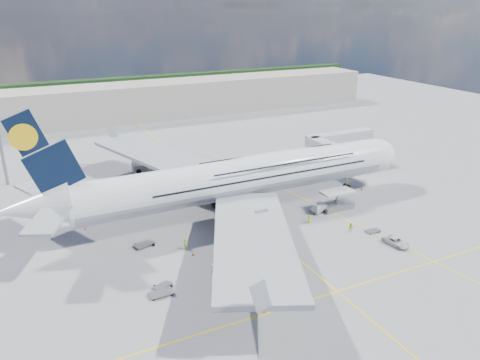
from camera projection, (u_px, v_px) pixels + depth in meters
name	position (u px, v px, depth m)	size (l,w,h in m)	color
ground	(267.00, 232.00, 81.13)	(300.00, 300.00, 0.00)	gray
taxi_line_main	(267.00, 232.00, 81.13)	(0.25, 220.00, 0.01)	yellow
taxi_line_cross	(337.00, 291.00, 64.30)	(120.00, 0.25, 0.01)	yellow
taxi_line_diag	(303.00, 198.00, 95.29)	(0.25, 100.00, 0.01)	yellow
airliner	(243.00, 177.00, 87.24)	(77.26, 79.15, 23.71)	white
jet_bridge	(336.00, 143.00, 108.56)	(18.80, 12.10, 8.50)	#B7B7BC
cargo_loader	(336.00, 203.00, 90.02)	(8.53, 3.20, 3.67)	silver
terminal	(132.00, 102.00, 158.99)	(180.00, 16.00, 12.00)	#B2AD9E
tree_line	(195.00, 82.00, 213.96)	(160.00, 6.00, 8.00)	#193814
dolly_row_a	(161.00, 293.00, 63.31)	(3.23, 1.75, 0.47)	gray
dolly_row_b	(163.00, 286.00, 65.14)	(2.93, 2.31, 0.38)	gray
dolly_row_c	(252.00, 226.00, 80.83)	(3.44, 2.51, 1.95)	gray
dolly_back	(144.00, 244.00, 76.25)	(3.61, 2.56, 0.48)	gray
dolly_nose_far	(373.00, 231.00, 81.00)	(2.66, 1.51, 0.38)	gray
dolly_nose_near	(318.00, 208.00, 88.39)	(3.20, 2.29, 1.83)	gray
baggage_tug	(221.00, 266.00, 68.95)	(3.42, 2.47, 1.94)	silver
catering_truck_inner	(178.00, 189.00, 95.66)	(6.20, 3.77, 3.45)	gray
catering_truck_outer	(147.00, 163.00, 110.31)	(7.49, 3.03, 4.43)	gray
service_van	(396.00, 242.00, 76.48)	(2.12, 4.60, 1.28)	silver
crew_nose	(349.00, 182.00, 101.45)	(0.62, 0.41, 1.69)	#CAFF1A
crew_loader	(351.00, 228.00, 80.61)	(0.93, 0.73, 1.92)	#BEDF17
crew_wing	(185.00, 244.00, 75.21)	(1.02, 0.43, 1.75)	#CBEE19
crew_van	(309.00, 219.00, 84.34)	(0.76, 0.49, 1.55)	#CAE217
crew_tug	(247.00, 257.00, 71.25)	(1.16, 0.67, 1.80)	#D4E718
cone_nose	(362.00, 189.00, 99.25)	(0.51, 0.51, 0.64)	#FB4F0D
cone_wing_left_inner	(147.00, 187.00, 100.19)	(0.44, 0.44, 0.57)	#FB4F0D
cone_wing_left_outer	(168.00, 181.00, 104.04)	(0.41, 0.41, 0.52)	#FB4F0D
cone_wing_right_inner	(193.00, 254.00, 73.50)	(0.43, 0.43, 0.54)	#FB4F0D
cone_wing_right_outer	(265.00, 311.00, 59.86)	(0.38, 0.38, 0.48)	#FB4F0D
cone_tail	(85.00, 228.00, 82.02)	(0.38, 0.38, 0.48)	#FB4F0D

